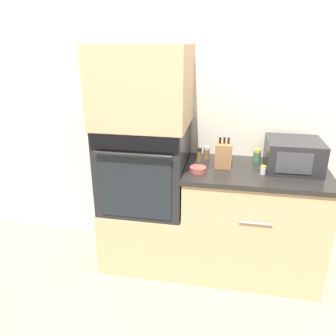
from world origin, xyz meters
The scene contains 13 objects.
ground_plane centered at (0.00, 0.00, 0.00)m, with size 12.00×12.00×0.00m, color gray.
wall_back centered at (0.00, 0.63, 1.25)m, with size 8.00×0.05×2.50m.
oven_cabinet_base centered at (-0.33, 0.30, 0.26)m, with size 0.66×0.60×0.51m.
wall_oven centered at (-0.33, 0.30, 0.84)m, with size 0.64×0.64×0.66m.
oven_cabinet_upper centered at (-0.33, 0.30, 1.45)m, with size 0.66×0.60×0.56m.
counter_unit centered at (0.51, 0.30, 0.44)m, with size 1.05×0.63×0.87m.
microwave centered at (0.76, 0.36, 0.98)m, with size 0.38×0.37×0.22m.
knife_block centered at (0.27, 0.33, 0.96)m, with size 0.12×0.13×0.22m.
bowl centered at (0.09, 0.18, 0.89)m, with size 0.12×0.12×0.04m.
condiment_jar_near centered at (0.55, 0.23, 0.90)m, with size 0.04×0.04×0.06m.
condiment_jar_mid centered at (0.08, 0.40, 0.92)m, with size 0.04×0.04×0.11m.
condiment_jar_far centered at (0.52, 0.48, 0.92)m, with size 0.06×0.06×0.10m.
condiment_jar_back centered at (0.13, 0.48, 0.92)m, with size 0.05×0.05×0.10m.
Camera 1 is at (0.29, -2.01, 1.75)m, focal length 35.00 mm.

